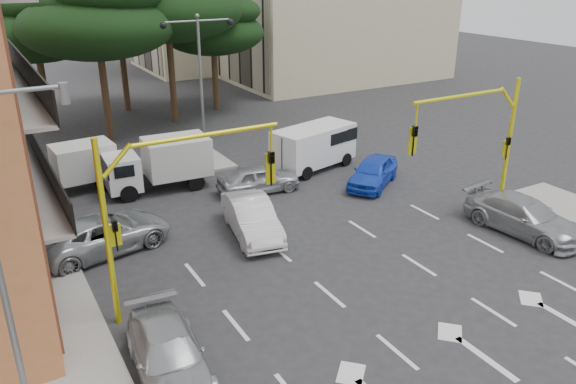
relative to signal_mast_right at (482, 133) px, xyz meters
name	(u,v)px	position (x,y,z in m)	size (l,w,h in m)	color
ground	(376,279)	(-6.80, -1.99, -3.88)	(120.00, 120.00, 0.00)	#28282B
median_strip	(205,154)	(-6.80, 14.01, -3.81)	(1.40, 6.00, 0.15)	gray
pine_left_near	(97,15)	(-10.75, 19.96, 3.72)	(9.15, 9.15, 10.23)	#382616
pine_left_far	(34,23)	(-13.75, 23.96, 3.03)	(8.32, 8.32, 9.30)	#382616
pine_right	(213,25)	(-1.75, 23.96, 2.33)	(7.49, 7.49, 8.37)	#382616
pine_back	(118,5)	(-7.75, 26.96, 3.72)	(9.15, 9.15, 10.23)	#382616
signal_mast_right	(482,133)	(0.00, 0.00, 0.00)	(5.79, 0.37, 6.00)	yellow
signal_mast_left	(164,197)	(-13.61, 0.00, 0.00)	(5.79, 0.37, 6.00)	yellow
street_lamp_left	(5,247)	(-18.10, -2.99, 0.84)	(2.08, 0.20, 8.00)	slate
street_lamp_center	(200,61)	(-6.80, 14.01, 1.54)	(4.16, 0.36, 7.77)	slate
car_white_hatch	(252,218)	(-9.04, 3.40, -3.13)	(1.60, 4.58, 1.51)	silver
car_blue_compact	(373,172)	(-1.26, 5.36, -3.17)	(1.68, 4.18, 1.42)	blue
car_silver_wagon	(168,354)	(-14.80, -3.13, -3.23)	(1.83, 4.50, 1.31)	#989B9F
car_silver_cross_a	(104,233)	(-14.62, 5.01, -3.16)	(2.40, 5.21, 1.45)	#9C9FA3
car_silver_cross_b	(259,179)	(-6.67, 7.41, -3.20)	(1.63, 4.04, 1.38)	#AAADB3
car_silver_parked	(524,216)	(0.80, -2.03, -3.15)	(2.06, 5.07, 1.47)	#979A9E
van_white	(313,147)	(-2.50, 9.01, -2.71)	(2.13, 4.70, 2.35)	white
box_truck_a	(67,170)	(-14.71, 12.01, -2.74)	(1.95, 4.65, 2.29)	silver
box_truck_b	(159,165)	(-10.72, 10.15, -2.63)	(2.14, 5.11, 2.51)	white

